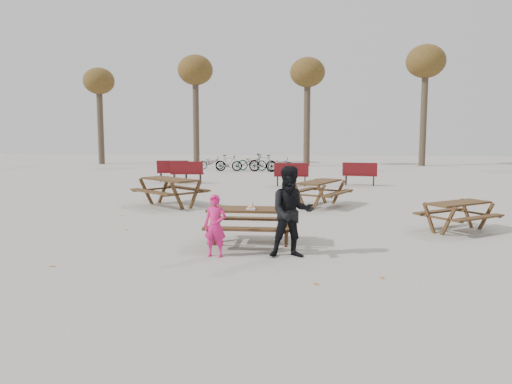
# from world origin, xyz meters

# --- Properties ---
(ground) EXTENTS (80.00, 80.00, 0.00)m
(ground) POSITION_xyz_m (0.00, 0.00, 0.00)
(ground) COLOR gray
(ground) RESTS_ON ground
(main_picnic_table) EXTENTS (1.80, 1.45, 0.78)m
(main_picnic_table) POSITION_xyz_m (0.00, 0.00, 0.59)
(main_picnic_table) COLOR #3A2515
(main_picnic_table) RESTS_ON ground
(food_tray) EXTENTS (0.18, 0.11, 0.03)m
(food_tray) POSITION_xyz_m (0.02, -0.20, 0.79)
(food_tray) COLOR white
(food_tray) RESTS_ON main_picnic_table
(bread_roll) EXTENTS (0.14, 0.06, 0.05)m
(bread_roll) POSITION_xyz_m (0.02, -0.20, 0.83)
(bread_roll) COLOR tan
(bread_roll) RESTS_ON food_tray
(soda_bottle) EXTENTS (0.07, 0.07, 0.17)m
(soda_bottle) POSITION_xyz_m (0.03, -0.12, 0.85)
(soda_bottle) COLOR silver
(soda_bottle) RESTS_ON main_picnic_table
(child) EXTENTS (0.46, 0.33, 1.20)m
(child) POSITION_xyz_m (-0.56, -1.08, 0.60)
(child) COLOR #E31C72
(child) RESTS_ON ground
(adult) EXTENTS (0.94, 0.78, 1.74)m
(adult) POSITION_xyz_m (0.88, -0.97, 0.87)
(adult) COLOR black
(adult) RESTS_ON ground
(picnic_table_east) EXTENTS (2.10, 2.03, 0.70)m
(picnic_table_east) POSITION_xyz_m (4.76, 1.95, 0.35)
(picnic_table_east) COLOR #3A2515
(picnic_table_east) RESTS_ON ground
(picnic_table_north) EXTENTS (2.65, 2.60, 0.89)m
(picnic_table_north) POSITION_xyz_m (-3.21, 5.17, 0.44)
(picnic_table_north) COLOR #3A2515
(picnic_table_north) RESTS_ON ground
(picnic_table_far) EXTENTS (2.20, 2.37, 0.82)m
(picnic_table_far) POSITION_xyz_m (1.54, 5.58, 0.41)
(picnic_table_far) COLOR #3A2515
(picnic_table_far) RESTS_ON ground
(park_bench_row) EXTENTS (10.24, 1.82, 1.03)m
(park_bench_row) POSITION_xyz_m (-1.43, 12.12, 0.52)
(park_bench_row) COLOR maroon
(park_bench_row) RESTS_ON ground
(bicycle_row) EXTENTS (6.05, 2.52, 1.06)m
(bicycle_row) POSITION_xyz_m (-2.53, 19.86, 0.47)
(bicycle_row) COLOR black
(bicycle_row) RESTS_ON ground
(tree_row) EXTENTS (32.17, 3.52, 8.26)m
(tree_row) POSITION_xyz_m (0.90, 25.15, 6.19)
(tree_row) COLOR #382B21
(tree_row) RESTS_ON ground
(fallen_leaves) EXTENTS (11.00, 11.00, 0.01)m
(fallen_leaves) POSITION_xyz_m (0.50, 2.50, 0.00)
(fallen_leaves) COLOR #AC6629
(fallen_leaves) RESTS_ON ground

